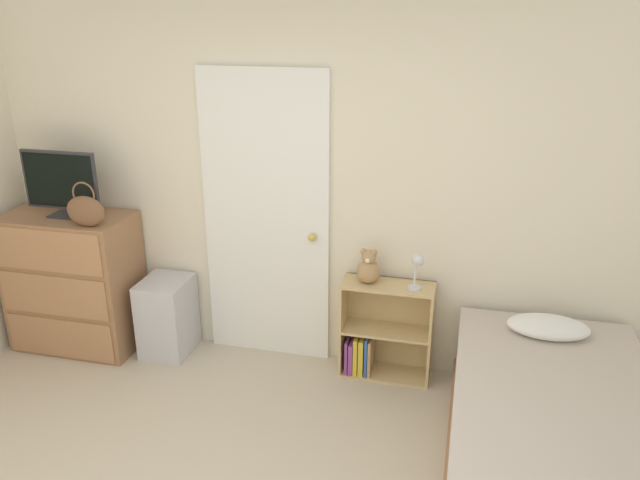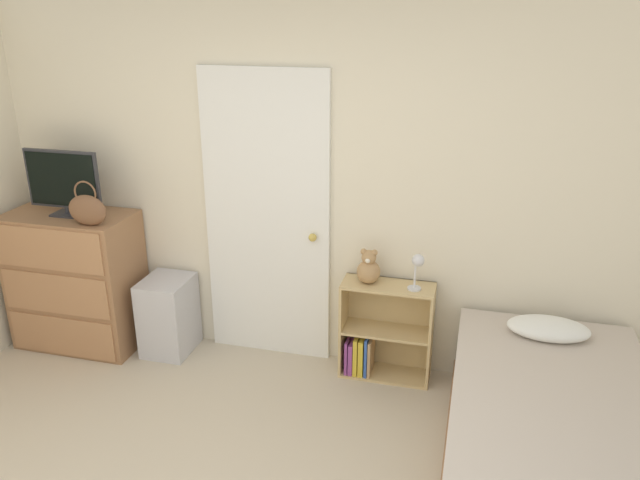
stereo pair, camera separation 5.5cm
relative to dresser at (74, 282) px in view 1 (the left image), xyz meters
The scene contains 10 objects.
wall_back 1.87m from the dresser, 10.14° to the left, with size 10.00×0.06×2.55m.
door_closed 1.54m from the dresser, ahead, with size 0.90×0.09×2.07m.
dresser is the anchor object (origin of this frame).
tv 0.76m from the dresser, 11.73° to the right, with size 0.57×0.16×0.47m.
handbag 0.71m from the dresser, 28.63° to the right, with size 0.28×0.10×0.31m.
storage_bin 0.74m from the dresser, ahead, with size 0.33×0.39×0.57m.
bookshelf 2.28m from the dresser, ahead, with size 0.62×0.25×0.69m.
teddy_bear 2.20m from the dresser, ahead, with size 0.16×0.16×0.24m.
desk_lamp 2.53m from the dresser, ahead, with size 0.10×0.10×0.25m.
bed 3.41m from the dresser, 12.29° to the right, with size 1.09×1.97×0.65m.
Camera 1 is at (1.10, -1.72, 2.44)m, focal length 35.00 mm.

